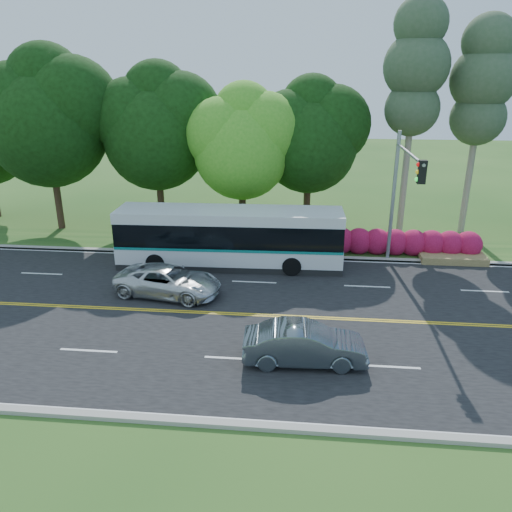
# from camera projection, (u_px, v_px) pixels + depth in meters

# --- Properties ---
(ground) EXTENTS (120.00, 120.00, 0.00)m
(ground) POSITION_uv_depth(u_px,v_px,m) (257.00, 315.00, 21.32)
(ground) COLOR #28541C
(ground) RESTS_ON ground
(road) EXTENTS (60.00, 14.00, 0.02)m
(road) POSITION_uv_depth(u_px,v_px,m) (257.00, 315.00, 21.32)
(road) COLOR black
(road) RESTS_ON ground
(curb_north) EXTENTS (60.00, 0.30, 0.15)m
(curb_north) POSITION_uv_depth(u_px,v_px,m) (270.00, 256.00, 27.96)
(curb_north) COLOR #A29D92
(curb_north) RESTS_ON ground
(curb_south) EXTENTS (60.00, 0.30, 0.15)m
(curb_south) POSITION_uv_depth(u_px,v_px,m) (234.00, 425.00, 14.63)
(curb_south) COLOR #A29D92
(curb_south) RESTS_ON ground
(grass_verge) EXTENTS (60.00, 4.00, 0.10)m
(grass_verge) POSITION_uv_depth(u_px,v_px,m) (272.00, 245.00, 29.70)
(grass_verge) COLOR #28541C
(grass_verge) RESTS_ON ground
(lane_markings) EXTENTS (57.60, 13.82, 0.00)m
(lane_markings) POSITION_uv_depth(u_px,v_px,m) (255.00, 315.00, 21.33)
(lane_markings) COLOR gold
(lane_markings) RESTS_ON road
(tree_row) EXTENTS (44.70, 9.10, 13.84)m
(tree_row) POSITION_uv_depth(u_px,v_px,m) (193.00, 124.00, 30.76)
(tree_row) COLOR #331D16
(tree_row) RESTS_ON ground
(bougainvillea_hedge) EXTENTS (9.50, 2.25, 1.50)m
(bougainvillea_hedge) POSITION_uv_depth(u_px,v_px,m) (398.00, 243.00, 28.01)
(bougainvillea_hedge) COLOR maroon
(bougainvillea_hedge) RESTS_ON ground
(traffic_signal) EXTENTS (0.42, 6.10, 7.00)m
(traffic_signal) POSITION_uv_depth(u_px,v_px,m) (402.00, 184.00, 24.13)
(traffic_signal) COLOR #94969C
(traffic_signal) RESTS_ON ground
(transit_bus) EXTENTS (11.79, 2.85, 3.07)m
(transit_bus) POSITION_uv_depth(u_px,v_px,m) (229.00, 238.00, 26.23)
(transit_bus) COLOR silver
(transit_bus) RESTS_ON road
(sedan) EXTENTS (4.44, 1.76, 1.44)m
(sedan) POSITION_uv_depth(u_px,v_px,m) (305.00, 344.00, 17.64)
(sedan) COLOR slate
(sedan) RESTS_ON road
(suv) EXTENTS (5.22, 3.07, 1.36)m
(suv) POSITION_uv_depth(u_px,v_px,m) (168.00, 281.00, 23.03)
(suv) COLOR silver
(suv) RESTS_ON road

